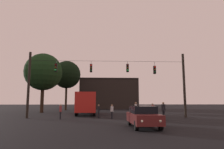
{
  "coord_description": "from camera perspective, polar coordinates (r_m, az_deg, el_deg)",
  "views": [
    {
      "loc": [
        -0.71,
        -6.69,
        1.87
      ],
      "look_at": [
        0.48,
        16.34,
        4.97
      ],
      "focal_mm": 31.81,
      "sensor_mm": 36.0,
      "label": 1
    }
  ],
  "objects": [
    {
      "name": "ground_plane",
      "position": [
        31.25,
        -1.68,
        -11.1
      ],
      "size": [
        168.0,
        168.0,
        0.0
      ],
      "primitive_type": "plane",
      "color": "black",
      "rests_on": "ground"
    },
    {
      "name": "overhead_signal_span",
      "position": [
        22.87,
        -1.19,
        -1.69
      ],
      "size": [
        18.19,
        0.44,
        7.48
      ],
      "color": "black",
      "rests_on": "ground"
    },
    {
      "name": "city_bus",
      "position": [
        29.4,
        -7.45,
        -7.62
      ],
      "size": [
        3.14,
        11.13,
        3.0
      ],
      "color": "#B21E19",
      "rests_on": "ground"
    },
    {
      "name": "car_near_right",
      "position": [
        14.75,
        8.94,
        -11.75
      ],
      "size": [
        1.88,
        4.37,
        1.52
      ],
      "color": "#511919",
      "rests_on": "ground"
    },
    {
      "name": "pedestrian_crossing_left",
      "position": [
        22.72,
        6.88,
        -9.79
      ],
      "size": [
        0.34,
        0.42,
        1.77
      ],
      "color": "black",
      "rests_on": "ground"
    },
    {
      "name": "pedestrian_crossing_center",
      "position": [
        22.55,
        -3.86,
        -10.27
      ],
      "size": [
        0.25,
        0.37,
        1.51
      ],
      "color": "black",
      "rests_on": "ground"
    },
    {
      "name": "pedestrian_crossing_right",
      "position": [
        24.1,
        11.59,
        -9.82
      ],
      "size": [
        0.35,
        0.42,
        1.61
      ],
      "color": "black",
      "rests_on": "ground"
    },
    {
      "name": "pedestrian_near_bus",
      "position": [
        21.63,
        -14.61,
        -10.07
      ],
      "size": [
        0.31,
        0.4,
        1.56
      ],
      "color": "black",
      "rests_on": "ground"
    },
    {
      "name": "pedestrian_trailing",
      "position": [
        21.93,
        -0.03,
        -10.35
      ],
      "size": [
        0.31,
        0.4,
        1.52
      ],
      "color": "black",
      "rests_on": "ground"
    },
    {
      "name": "pedestrian_far_side",
      "position": [
        22.21,
        14.58,
        -9.63
      ],
      "size": [
        0.35,
        0.42,
        1.78
      ],
      "color": "black",
      "rests_on": "ground"
    },
    {
      "name": "corner_building",
      "position": [
        51.2,
        -0.99,
        -5.63
      ],
      "size": [
        14.01,
        9.08,
        7.4
      ],
      "color": "black",
      "rests_on": "ground"
    },
    {
      "name": "tree_left_silhouette",
      "position": [
        43.22,
        -12.89,
        -0.07
      ],
      "size": [
        5.85,
        5.85,
        10.39
      ],
      "color": "#2D2116",
      "rests_on": "ground"
    },
    {
      "name": "tree_behind_building",
      "position": [
        35.35,
        -19.13,
        0.67
      ],
      "size": [
        6.23,
        6.23,
        9.88
      ],
      "color": "#2D2116",
      "rests_on": "ground"
    }
  ]
}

